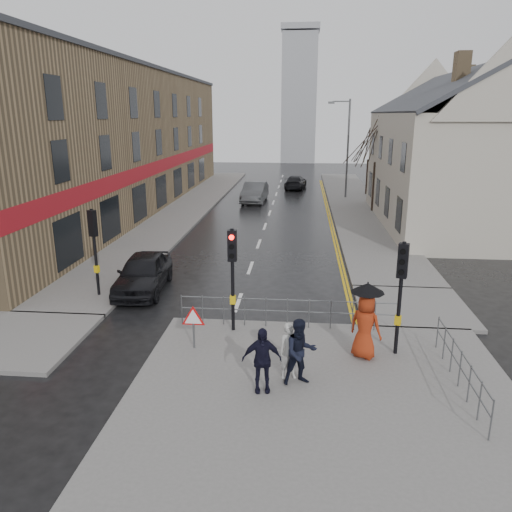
% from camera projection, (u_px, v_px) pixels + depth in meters
% --- Properties ---
extents(ground, '(120.00, 120.00, 0.00)m').
position_uv_depth(ground, '(226.00, 336.00, 16.21)').
color(ground, black).
rests_on(ground, ground).
extents(near_pavement, '(10.00, 9.00, 0.14)m').
position_uv_depth(near_pavement, '(323.00, 397.00, 12.57)').
color(near_pavement, '#605E5B').
rests_on(near_pavement, ground).
extents(left_pavement, '(4.00, 44.00, 0.14)m').
position_uv_depth(left_pavement, '(188.00, 206.00, 38.80)').
color(left_pavement, '#605E5B').
rests_on(left_pavement, ground).
extents(right_pavement, '(4.00, 40.00, 0.14)m').
position_uv_depth(right_pavement, '(355.00, 204.00, 39.55)').
color(right_pavement, '#605E5B').
rests_on(right_pavement, ground).
extents(pavement_bridge_right, '(4.00, 4.20, 0.14)m').
position_uv_depth(pavement_bridge_right, '(412.00, 307.00, 18.48)').
color(pavement_bridge_right, '#605E5B').
rests_on(pavement_bridge_right, ground).
extents(pavement_stub_left, '(4.00, 4.20, 0.14)m').
position_uv_depth(pavement_stub_left, '(19.00, 339.00, 15.82)').
color(pavement_stub_left, '#605E5B').
rests_on(pavement_stub_left, ground).
extents(building_left_terrace, '(8.00, 42.00, 10.00)m').
position_uv_depth(building_left_terrace, '(110.00, 141.00, 36.98)').
color(building_left_terrace, '#89704F').
rests_on(building_left_terrace, ground).
extents(building_right_cream, '(9.00, 16.40, 10.10)m').
position_uv_depth(building_right_cream, '(459.00, 150.00, 31.06)').
color(building_right_cream, '#B1AA9A').
rests_on(building_right_cream, ground).
extents(church_tower, '(5.00, 5.00, 18.00)m').
position_uv_depth(church_tower, '(299.00, 99.00, 72.97)').
color(church_tower, '#979AA0').
rests_on(church_tower, ground).
extents(traffic_signal_near_left, '(0.28, 0.27, 3.40)m').
position_uv_depth(traffic_signal_near_left, '(232.00, 262.00, 15.71)').
color(traffic_signal_near_left, black).
rests_on(traffic_signal_near_left, near_pavement).
extents(traffic_signal_near_right, '(0.34, 0.33, 3.40)m').
position_uv_depth(traffic_signal_near_right, '(401.00, 279.00, 14.11)').
color(traffic_signal_near_right, black).
rests_on(traffic_signal_near_right, near_pavement).
extents(traffic_signal_far_left, '(0.34, 0.33, 3.40)m').
position_uv_depth(traffic_signal_far_left, '(94.00, 237.00, 18.91)').
color(traffic_signal_far_left, black).
rests_on(traffic_signal_far_left, left_pavement).
extents(guard_railing_front, '(7.14, 0.04, 1.00)m').
position_uv_depth(guard_railing_front, '(287.00, 307.00, 16.38)').
color(guard_railing_front, '#595B5E').
rests_on(guard_railing_front, near_pavement).
extents(guard_railing_side, '(0.04, 4.54, 1.00)m').
position_uv_depth(guard_railing_side, '(461.00, 362.00, 12.77)').
color(guard_railing_side, '#595B5E').
rests_on(guard_railing_side, near_pavement).
extents(warning_sign, '(0.80, 0.07, 1.35)m').
position_uv_depth(warning_sign, '(193.00, 320.00, 14.84)').
color(warning_sign, '#595B5E').
rests_on(warning_sign, near_pavement).
extents(street_lamp, '(1.83, 0.25, 8.00)m').
position_uv_depth(street_lamp, '(346.00, 142.00, 41.21)').
color(street_lamp, '#595B5E').
rests_on(street_lamp, right_pavement).
extents(tree_near, '(2.40, 2.40, 6.58)m').
position_uv_depth(tree_near, '(377.00, 141.00, 35.20)').
color(tree_near, '#2F241A').
rests_on(tree_near, right_pavement).
extents(tree_far, '(2.40, 2.40, 5.64)m').
position_uv_depth(tree_far, '(369.00, 144.00, 43.01)').
color(tree_far, '#2F241A').
rests_on(tree_far, right_pavement).
extents(pedestrian_a, '(0.66, 0.54, 1.55)m').
position_uv_depth(pedestrian_a, '(289.00, 351.00, 13.18)').
color(pedestrian_a, '#BBBBB6').
rests_on(pedestrian_a, near_pavement).
extents(pedestrian_b, '(1.04, 0.92, 1.79)m').
position_uv_depth(pedestrian_b, '(300.00, 352.00, 12.86)').
color(pedestrian_b, black).
rests_on(pedestrian_b, near_pavement).
extents(pedestrian_with_umbrella, '(1.13, 1.02, 2.27)m').
position_uv_depth(pedestrian_with_umbrella, '(366.00, 319.00, 14.21)').
color(pedestrian_with_umbrella, '#972C11').
rests_on(pedestrian_with_umbrella, near_pavement).
extents(pedestrian_d, '(1.06, 0.56, 1.72)m').
position_uv_depth(pedestrian_d, '(262.00, 360.00, 12.53)').
color(pedestrian_d, black).
rests_on(pedestrian_d, near_pavement).
extents(car_parked, '(2.08, 4.57, 1.52)m').
position_uv_depth(car_parked, '(143.00, 273.00, 20.19)').
color(car_parked, black).
rests_on(car_parked, ground).
extents(car_mid, '(1.97, 4.96, 1.61)m').
position_uv_depth(car_mid, '(255.00, 192.00, 40.67)').
color(car_mid, '#3E4042').
rests_on(car_mid, ground).
extents(car_far, '(2.24, 4.56, 1.27)m').
position_uv_depth(car_far, '(296.00, 182.00, 47.89)').
color(car_far, black).
rests_on(car_far, ground).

